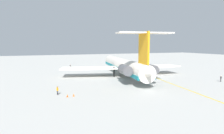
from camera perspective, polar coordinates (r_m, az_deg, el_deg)
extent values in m
plane|color=#ADADA8|center=(62.85, 12.63, -2.91)|extent=(289.25, 289.25, 0.00)
cylinder|color=silver|center=(62.91, 3.38, 0.57)|extent=(40.66, 10.83, 4.32)
cone|color=silver|center=(82.47, -0.51, 2.06)|extent=(5.11, 4.82, 4.15)
cone|color=silver|center=(43.92, 10.70, -1.73)|extent=(6.81, 4.64, 3.67)
cube|color=teal|center=(63.03, 3.37, -0.31)|extent=(39.79, 10.77, 0.95)
cube|color=silver|center=(61.77, -6.86, -0.29)|extent=(11.27, 19.14, 0.43)
cube|color=silver|center=(67.74, 12.27, 0.23)|extent=(7.78, 18.36, 0.43)
cylinder|color=#515156|center=(48.61, 3.99, -0.89)|extent=(5.73, 3.35, 2.51)
cube|color=silver|center=(48.83, 4.83, -0.86)|extent=(3.42, 1.89, 0.52)
cylinder|color=#515156|center=(51.03, 11.49, -0.65)|extent=(5.73, 3.35, 2.51)
cube|color=silver|center=(50.73, 10.71, -0.67)|extent=(3.42, 1.89, 0.52)
cube|color=orange|center=(45.94, 9.52, 5.67)|extent=(5.84, 1.37, 7.65)
cube|color=silver|center=(44.40, 5.62, 10.24)|extent=(5.02, 6.87, 0.30)
cube|color=silver|center=(47.02, 13.78, 9.88)|extent=(5.02, 6.87, 0.30)
cylinder|color=black|center=(75.03, 0.76, 0.08)|extent=(0.48, 0.48, 3.28)
cylinder|color=black|center=(61.00, 0.59, -1.47)|extent=(0.48, 0.48, 3.28)
cylinder|color=black|center=(62.93, 6.73, -1.27)|extent=(0.48, 0.48, 3.28)
cylinder|color=black|center=(61.42, 29.97, -3.48)|extent=(0.10, 0.10, 0.84)
cylinder|color=black|center=(61.32, 29.86, -3.49)|extent=(0.10, 0.10, 0.84)
cylinder|color=#262628|center=(61.25, 29.96, -2.80)|extent=(0.28, 0.28, 0.67)
sphere|color=#DBB28E|center=(61.19, 29.98, -2.37)|extent=(0.26, 0.26, 0.26)
cylinder|color=#262628|center=(61.37, 30.09, -2.75)|extent=(0.08, 0.08, 0.57)
cylinder|color=#262628|center=(61.12, 29.83, -2.77)|extent=(0.08, 0.08, 0.57)
cylinder|color=black|center=(83.20, -12.49, -0.25)|extent=(0.11, 0.11, 0.86)
cylinder|color=black|center=(83.18, -12.38, -0.25)|extent=(0.11, 0.11, 0.86)
cylinder|color=#262628|center=(83.10, -12.45, 0.27)|extent=(0.29, 0.29, 0.68)
sphere|color=tan|center=(83.05, -12.46, 0.60)|extent=(0.27, 0.27, 0.27)
cylinder|color=#262628|center=(83.13, -12.58, 0.30)|extent=(0.08, 0.08, 0.58)
cylinder|color=#262628|center=(83.07, -12.32, 0.30)|extent=(0.08, 0.08, 0.58)
cylinder|color=black|center=(41.28, -16.16, -7.47)|extent=(0.11, 0.11, 0.86)
cylinder|color=black|center=(41.20, -15.98, -7.49)|extent=(0.11, 0.11, 0.86)
cylinder|color=orange|center=(41.06, -16.11, -6.44)|extent=(0.29, 0.29, 0.68)
sphere|color=#8C6647|center=(40.96, -16.13, -5.79)|extent=(0.27, 0.27, 0.27)
cylinder|color=orange|center=(41.16, -16.33, -6.36)|extent=(0.08, 0.08, 0.58)
cylinder|color=orange|center=(40.95, -15.89, -6.42)|extent=(0.08, 0.08, 0.58)
cone|color=#EA590F|center=(39.33, -11.47, -8.28)|extent=(0.40, 0.40, 0.55)
cone|color=#EA590F|center=(39.10, -13.29, -8.42)|extent=(0.40, 0.40, 0.55)
cube|color=gold|center=(67.70, 10.26, -2.16)|extent=(70.47, 11.01, 0.01)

